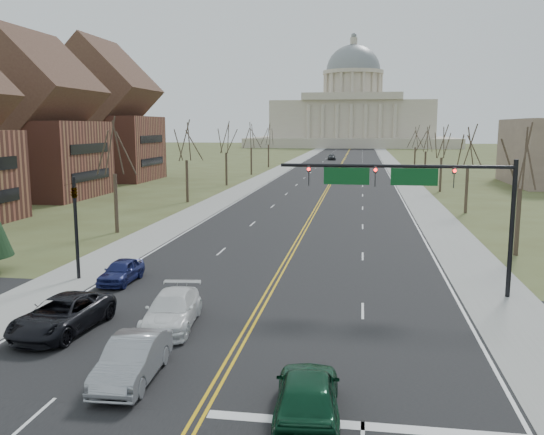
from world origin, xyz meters
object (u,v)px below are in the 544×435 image
(car_nb_inner_lead, at_px, (307,394))
(car_far_sb, at_px, (332,157))
(car_sb_inner_lead, at_px, (132,359))
(car_sb_outer_second, at_px, (121,271))
(signal_left, at_px, (76,216))
(car_sb_inner_second, at_px, (172,310))
(car_sb_outer_lead, at_px, (62,315))
(car_far_nb, at_px, (343,171))
(signal_mast, at_px, (413,186))

(car_nb_inner_lead, relative_size, car_far_sb, 1.00)
(car_sb_inner_lead, bearing_deg, car_sb_outer_second, 112.26)
(signal_left, distance_m, car_sb_inner_second, 11.12)
(car_sb_outer_lead, relative_size, car_sb_outer_second, 1.40)
(car_sb_inner_second, bearing_deg, signal_left, 132.66)
(car_sb_outer_lead, xyz_separation_m, car_far_nb, (9.25, 84.23, 0.07))
(signal_left, distance_m, car_sb_outer_lead, 9.62)
(car_sb_inner_second, bearing_deg, car_sb_outer_lead, -169.23)
(car_sb_inner_second, xyz_separation_m, car_far_sb, (0.18, 131.56, 0.08))
(car_nb_inner_lead, relative_size, car_sb_outer_second, 1.24)
(car_sb_inner_lead, relative_size, car_sb_outer_second, 1.18)
(car_far_nb, bearing_deg, car_sb_outer_lead, 90.87)
(car_sb_inner_lead, height_order, car_sb_inner_second, car_sb_inner_lead)
(car_sb_outer_lead, bearing_deg, car_far_nb, 88.84)
(car_sb_inner_lead, xyz_separation_m, car_far_nb, (4.35, 88.35, 0.07))
(car_sb_outer_lead, distance_m, car_far_nb, 84.74)
(signal_left, xyz_separation_m, car_sb_outer_second, (2.85, -0.45, -3.04))
(car_nb_inner_lead, bearing_deg, car_sb_outer_lead, -31.90)
(car_sb_inner_second, xyz_separation_m, car_sb_outer_second, (-5.23, 6.59, -0.09))
(car_sb_outer_second, relative_size, car_far_nb, 0.65)
(signal_mast, xyz_separation_m, car_sb_inner_lead, (-10.44, -12.54, -4.99))
(car_far_sb, bearing_deg, car_sb_outer_lead, -98.34)
(signal_left, relative_size, car_far_sb, 1.23)
(car_sb_inner_lead, height_order, car_sb_outer_lead, car_sb_outer_lead)
(car_sb_inner_lead, bearing_deg, car_nb_inner_lead, -19.06)
(car_nb_inner_lead, distance_m, car_far_sb, 139.07)
(signal_left, height_order, car_sb_outer_lead, signal_left)
(car_sb_outer_second, bearing_deg, car_nb_inner_lead, -48.49)
(signal_mast, xyz_separation_m, car_far_sb, (-10.68, 124.52, -4.92))
(signal_left, height_order, car_far_sb, signal_left)
(car_sb_outer_lead, xyz_separation_m, car_far_sb, (4.66, 132.94, 0.07))
(signal_mast, height_order, car_sb_inner_lead, signal_mast)
(signal_mast, relative_size, signal_left, 2.02)
(signal_left, bearing_deg, car_sb_outer_lead, -66.83)
(car_far_nb, bearing_deg, car_sb_inner_second, 93.84)
(car_sb_outer_second, bearing_deg, car_sb_inner_second, -50.72)
(car_far_nb, xyz_separation_m, car_far_sb, (-4.58, 48.71, -0.00))
(car_nb_inner_lead, distance_m, car_sb_inner_second, 9.97)
(signal_left, xyz_separation_m, car_sb_outer_lead, (3.60, -8.42, -2.94))
(signal_mast, distance_m, car_nb_inner_lead, 15.76)
(signal_left, distance_m, car_sb_inner_lead, 15.44)
(car_sb_inner_second, height_order, car_sb_outer_second, car_sb_inner_second)
(signal_mast, height_order, signal_left, signal_mast)
(car_far_sb, bearing_deg, car_sb_inner_second, -96.41)
(car_sb_inner_second, height_order, car_far_nb, car_far_nb)
(car_sb_outer_second, bearing_deg, car_sb_inner_lead, -64.11)
(signal_mast, bearing_deg, car_sb_outer_second, -178.41)
(signal_mast, bearing_deg, car_sb_inner_second, -147.04)
(car_far_nb, relative_size, car_far_sb, 1.23)
(car_sb_inner_lead, height_order, car_sb_outer_second, car_sb_inner_lead)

